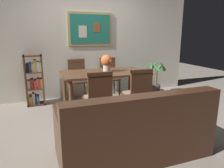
{
  "coord_description": "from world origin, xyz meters",
  "views": [
    {
      "loc": [
        -1.21,
        -3.19,
        1.46
      ],
      "look_at": [
        -0.03,
        -0.04,
        0.65
      ],
      "focal_mm": 33.5,
      "sensor_mm": 36.0,
      "label": 1
    }
  ],
  "objects_px": {
    "dining_chair_far_left": "(78,76)",
    "leather_couch": "(135,132)",
    "dining_chair_near_left": "(99,95)",
    "dining_chair_far_right": "(109,74)",
    "potted_palm": "(157,78)",
    "bookshelf": "(35,81)",
    "dining_chair_near_right": "(138,90)",
    "flower_vase": "(107,62)",
    "potted_ivy": "(145,83)",
    "dining_table": "(105,76)"
  },
  "relations": [
    {
      "from": "dining_chair_near_left",
      "to": "leather_couch",
      "type": "distance_m",
      "value": 0.98
    },
    {
      "from": "dining_chair_near_right",
      "to": "leather_couch",
      "type": "relative_size",
      "value": 0.51
    },
    {
      "from": "dining_table",
      "to": "potted_ivy",
      "type": "height_order",
      "value": "dining_table"
    },
    {
      "from": "dining_chair_far_left",
      "to": "potted_palm",
      "type": "xyz_separation_m",
      "value": [
        1.87,
        -0.3,
        -0.13
      ]
    },
    {
      "from": "potted_palm",
      "to": "dining_chair_far_left",
      "type": "bearing_deg",
      "value": 170.77
    },
    {
      "from": "dining_chair_far_right",
      "to": "dining_chair_near_left",
      "type": "bearing_deg",
      "value": -115.07
    },
    {
      "from": "flower_vase",
      "to": "potted_palm",
      "type": "bearing_deg",
      "value": 19.74
    },
    {
      "from": "leather_couch",
      "to": "bookshelf",
      "type": "distance_m",
      "value": 2.69
    },
    {
      "from": "bookshelf",
      "to": "potted_palm",
      "type": "distance_m",
      "value": 2.79
    },
    {
      "from": "bookshelf",
      "to": "flower_vase",
      "type": "height_order",
      "value": "flower_vase"
    },
    {
      "from": "leather_couch",
      "to": "bookshelf",
      "type": "bearing_deg",
      "value": 114.01
    },
    {
      "from": "dining_chair_near_right",
      "to": "dining_chair_far_left",
      "type": "bearing_deg",
      "value": 114.47
    },
    {
      "from": "potted_ivy",
      "to": "leather_couch",
      "type": "bearing_deg",
      "value": -121.56
    },
    {
      "from": "dining_chair_near_right",
      "to": "flower_vase",
      "type": "distance_m",
      "value": 0.89
    },
    {
      "from": "dining_chair_far_left",
      "to": "bookshelf",
      "type": "height_order",
      "value": "bookshelf"
    },
    {
      "from": "flower_vase",
      "to": "dining_chair_near_right",
      "type": "bearing_deg",
      "value": -67.37
    },
    {
      "from": "dining_chair_far_right",
      "to": "potted_ivy",
      "type": "bearing_deg",
      "value": -3.05
    },
    {
      "from": "dining_table",
      "to": "leather_couch",
      "type": "relative_size",
      "value": 0.9
    },
    {
      "from": "dining_chair_near_left",
      "to": "flower_vase",
      "type": "xyz_separation_m",
      "value": [
        0.39,
        0.74,
        0.41
      ]
    },
    {
      "from": "dining_chair_near_right",
      "to": "dining_table",
      "type": "bearing_deg",
      "value": 113.91
    },
    {
      "from": "dining_chair_far_left",
      "to": "flower_vase",
      "type": "xyz_separation_m",
      "value": [
        0.41,
        -0.83,
        0.41
      ]
    },
    {
      "from": "flower_vase",
      "to": "dining_table",
      "type": "bearing_deg",
      "value": 136.76
    },
    {
      "from": "dining_chair_near_right",
      "to": "leather_couch",
      "type": "xyz_separation_m",
      "value": [
        -0.53,
        -0.94,
        -0.22
      ]
    },
    {
      "from": "dining_chair_near_left",
      "to": "flower_vase",
      "type": "distance_m",
      "value": 0.93
    },
    {
      "from": "dining_chair_far_left",
      "to": "dining_chair_near_left",
      "type": "xyz_separation_m",
      "value": [
        0.01,
        -1.56,
        0.0
      ]
    },
    {
      "from": "bookshelf",
      "to": "dining_table",
      "type": "bearing_deg",
      "value": -29.99
    },
    {
      "from": "dining_chair_far_left",
      "to": "potted_palm",
      "type": "distance_m",
      "value": 1.9
    },
    {
      "from": "dining_table",
      "to": "potted_palm",
      "type": "bearing_deg",
      "value": 18.27
    },
    {
      "from": "dining_chair_near_right",
      "to": "potted_palm",
      "type": "xyz_separation_m",
      "value": [
        1.16,
        1.26,
        -0.13
      ]
    },
    {
      "from": "dining_chair_far_left",
      "to": "dining_chair_far_right",
      "type": "bearing_deg",
      "value": 0.93
    },
    {
      "from": "dining_chair_near_left",
      "to": "dining_chair_far_right",
      "type": "height_order",
      "value": "same"
    },
    {
      "from": "potted_palm",
      "to": "bookshelf",
      "type": "bearing_deg",
      "value": 174.92
    },
    {
      "from": "bookshelf",
      "to": "potted_ivy",
      "type": "relative_size",
      "value": 1.93
    },
    {
      "from": "dining_chair_far_left",
      "to": "leather_couch",
      "type": "height_order",
      "value": "dining_chair_far_left"
    },
    {
      "from": "dining_table",
      "to": "flower_vase",
      "type": "relative_size",
      "value": 4.86
    },
    {
      "from": "dining_table",
      "to": "bookshelf",
      "type": "distance_m",
      "value": 1.49
    },
    {
      "from": "dining_chair_far_left",
      "to": "bookshelf",
      "type": "distance_m",
      "value": 0.91
    },
    {
      "from": "dining_table",
      "to": "dining_chair_far_right",
      "type": "bearing_deg",
      "value": 64.83
    },
    {
      "from": "dining_chair_near_right",
      "to": "leather_couch",
      "type": "distance_m",
      "value": 1.1
    },
    {
      "from": "leather_couch",
      "to": "dining_chair_near_left",
      "type": "bearing_deg",
      "value": 99.93
    },
    {
      "from": "dining_table",
      "to": "dining_chair_near_left",
      "type": "bearing_deg",
      "value": -114.97
    },
    {
      "from": "potted_ivy",
      "to": "flower_vase",
      "type": "relative_size",
      "value": 1.64
    },
    {
      "from": "dining_chair_near_right",
      "to": "leather_couch",
      "type": "height_order",
      "value": "dining_chair_near_right"
    },
    {
      "from": "dining_chair_far_right",
      "to": "potted_palm",
      "type": "distance_m",
      "value": 1.17
    },
    {
      "from": "dining_chair_near_right",
      "to": "dining_chair_far_right",
      "type": "xyz_separation_m",
      "value": [
        0.04,
        1.58,
        0.0
      ]
    },
    {
      "from": "potted_palm",
      "to": "potted_ivy",
      "type": "bearing_deg",
      "value": 123.21
    },
    {
      "from": "leather_couch",
      "to": "potted_palm",
      "type": "height_order",
      "value": "potted_palm"
    },
    {
      "from": "flower_vase",
      "to": "dining_chair_near_left",
      "type": "bearing_deg",
      "value": -117.95
    },
    {
      "from": "dining_chair_far_right",
      "to": "dining_table",
      "type": "bearing_deg",
      "value": -115.17
    },
    {
      "from": "dining_table",
      "to": "bookshelf",
      "type": "relative_size",
      "value": 1.53
    }
  ]
}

